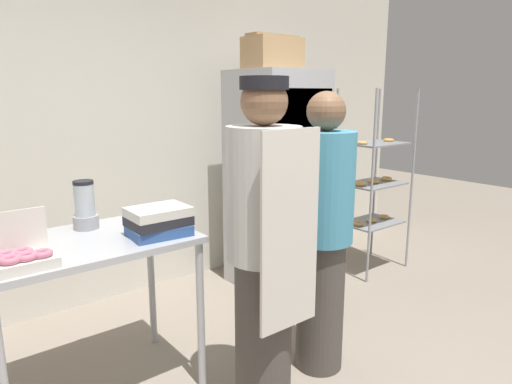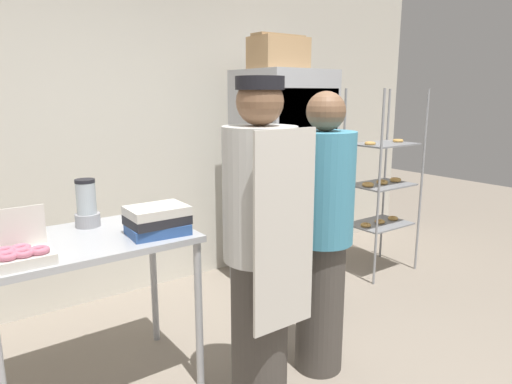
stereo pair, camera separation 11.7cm
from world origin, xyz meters
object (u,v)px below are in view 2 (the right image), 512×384
object	(u,v)px
blender_pitcher	(87,206)
person_customer	(322,234)
cardboard_storage_box	(279,53)
person_baker	(260,247)
binder_stack	(157,220)
baking_rack	(382,185)
donut_box	(21,254)
refrigerator	(283,181)

from	to	relation	value
blender_pitcher	person_customer	distance (m)	1.40
cardboard_storage_box	person_baker	size ratio (longest dim) A/B	0.25
binder_stack	cardboard_storage_box	xyz separation A→B (m)	(1.39, 0.67, 1.01)
binder_stack	cardboard_storage_box	bearing A→B (deg)	25.81
binder_stack	cardboard_storage_box	size ratio (longest dim) A/B	0.75
binder_stack	person_baker	xyz separation A→B (m)	(0.34, -0.50, -0.08)
baking_rack	blender_pitcher	xyz separation A→B (m)	(-2.73, -0.04, 0.21)
baking_rack	cardboard_storage_box	world-z (taller)	cardboard_storage_box
baking_rack	binder_stack	xyz separation A→B (m)	(-2.46, -0.42, 0.16)
donut_box	person_customer	xyz separation A→B (m)	(1.55, -0.37, -0.10)
donut_box	blender_pitcher	size ratio (longest dim) A/B	0.93
refrigerator	person_customer	distance (m)	1.33
cardboard_storage_box	person_customer	xyz separation A→B (m)	(-0.53, -1.09, -1.14)
person_customer	person_baker	bearing A→B (deg)	-171.17
person_baker	person_customer	distance (m)	0.53
cardboard_storage_box	blender_pitcher	bearing A→B (deg)	-170.08
donut_box	person_customer	size ratio (longest dim) A/B	0.15
baking_rack	donut_box	bearing A→B (deg)	-171.40
refrigerator	baking_rack	size ratio (longest dim) A/B	1.08
donut_box	blender_pitcher	world-z (taller)	blender_pitcher
refrigerator	baking_rack	xyz separation A→B (m)	(0.96, -0.31, -0.09)
blender_pitcher	refrigerator	bearing A→B (deg)	11.26
baking_rack	blender_pitcher	distance (m)	2.74
donut_box	blender_pitcher	bearing A→B (deg)	45.72
blender_pitcher	person_baker	size ratio (longest dim) A/B	0.16
person_customer	donut_box	bearing A→B (deg)	166.78
baking_rack	blender_pitcher	size ratio (longest dim) A/B	6.15
donut_box	blender_pitcher	xyz separation A→B (m)	(0.43, 0.44, 0.08)
blender_pitcher	binder_stack	xyz separation A→B (m)	(0.27, -0.38, -0.05)
blender_pitcher	cardboard_storage_box	size ratio (longest dim) A/B	0.63
baking_rack	cardboard_storage_box	distance (m)	1.60
baking_rack	refrigerator	bearing A→B (deg)	161.94
binder_stack	person_customer	size ratio (longest dim) A/B	0.20
person_baker	blender_pitcher	bearing A→B (deg)	124.57
donut_box	cardboard_storage_box	bearing A→B (deg)	19.21
cardboard_storage_box	person_baker	world-z (taller)	cardboard_storage_box
blender_pitcher	person_baker	distance (m)	1.08
binder_stack	person_baker	world-z (taller)	person_baker
refrigerator	donut_box	size ratio (longest dim) A/B	7.21
donut_box	binder_stack	bearing A→B (deg)	4.44
binder_stack	cardboard_storage_box	distance (m)	1.85
donut_box	person_baker	bearing A→B (deg)	-23.32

